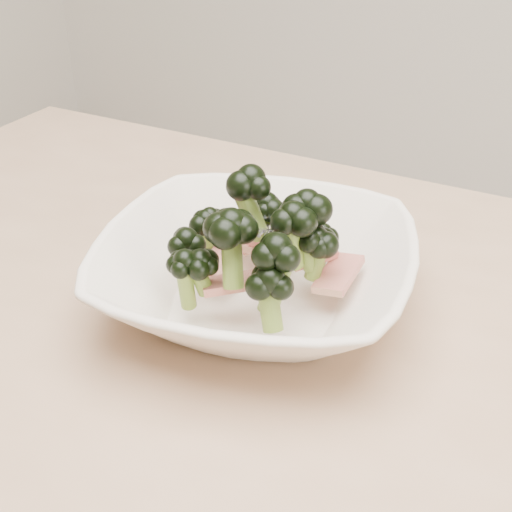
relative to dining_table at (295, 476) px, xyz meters
name	(u,v)px	position (x,y,z in m)	size (l,w,h in m)	color
dining_table	(295,476)	(0.00, 0.00, 0.00)	(1.20, 0.80, 0.75)	tan
broccoli_dish	(257,267)	(-0.08, 0.08, 0.14)	(0.32, 0.32, 0.13)	beige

